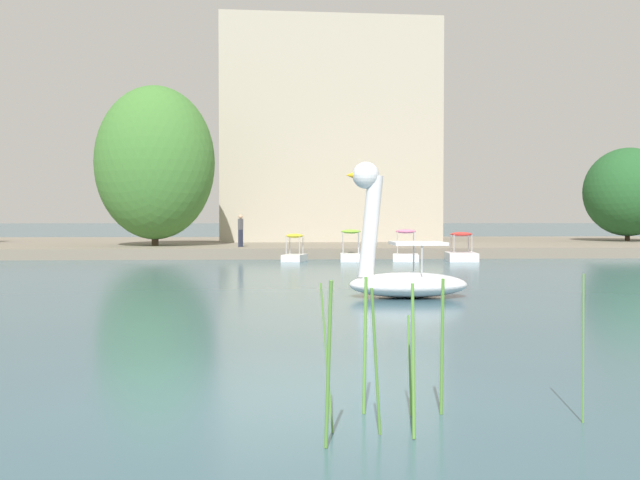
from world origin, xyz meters
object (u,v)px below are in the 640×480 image
(pedal_boat_pink, at_px, (406,252))
(pedal_boat_red, at_px, (461,252))
(pedal_boat_yellow, at_px, (295,253))
(pedal_boat_lime, at_px, (351,252))
(person_on_path, at_px, (241,229))
(tree_willow_near_path, at_px, (155,163))
(tree_willow_overhanging, at_px, (628,192))
(swan_boat, at_px, (401,268))

(pedal_boat_pink, distance_m, pedal_boat_red, 2.68)
(pedal_boat_yellow, relative_size, pedal_boat_red, 0.79)
(pedal_boat_yellow, xyz_separation_m, pedal_boat_lime, (2.66, -0.11, 0.05))
(person_on_path, bearing_deg, tree_willow_near_path, 158.28)
(tree_willow_overhanging, height_order, person_on_path, tree_willow_overhanging)
(pedal_boat_lime, height_order, person_on_path, person_on_path)
(tree_willow_near_path, bearing_deg, person_on_path, -21.72)
(pedal_boat_pink, height_order, tree_willow_overhanging, tree_willow_overhanging)
(pedal_boat_lime, xyz_separation_m, person_on_path, (-5.37, 3.93, 1.00))
(pedal_boat_yellow, height_order, person_on_path, person_on_path)
(swan_boat, height_order, tree_willow_near_path, tree_willow_near_path)
(swan_boat, height_order, pedal_boat_pink, swan_boat)
(pedal_boat_lime, distance_m, person_on_path, 6.73)
(pedal_boat_lime, xyz_separation_m, pedal_boat_red, (5.27, -0.15, -0.04))
(tree_willow_overhanging, bearing_deg, pedal_boat_lime, -147.56)
(tree_willow_near_path, distance_m, person_on_path, 6.20)
(swan_boat, relative_size, pedal_boat_red, 1.44)
(swan_boat, bearing_deg, pedal_boat_lime, 88.71)
(swan_boat, xyz_separation_m, tree_willow_near_path, (-9.71, 22.14, 4.28))
(tree_willow_overhanging, bearing_deg, swan_boat, -124.57)
(tree_willow_near_path, bearing_deg, pedal_boat_red, -21.19)
(pedal_boat_pink, relative_size, person_on_path, 1.21)
(pedal_boat_lime, height_order, tree_willow_near_path, tree_willow_near_path)
(pedal_boat_red, bearing_deg, pedal_boat_pink, 179.85)
(pedal_boat_yellow, xyz_separation_m, tree_willow_near_path, (-7.41, 5.69, 4.63))
(pedal_boat_pink, bearing_deg, pedal_boat_yellow, 177.25)
(tree_willow_overhanging, bearing_deg, pedal_boat_yellow, -151.03)
(tree_willow_overhanging, xyz_separation_m, person_on_path, (-24.76, -8.39, -2.28))
(pedal_boat_red, distance_m, tree_willow_near_path, 17.10)
(pedal_boat_red, relative_size, tree_willow_near_path, 0.28)
(pedal_boat_yellow, bearing_deg, person_on_path, 125.36)
(pedal_boat_yellow, relative_size, pedal_boat_lime, 0.96)
(pedal_boat_pink, xyz_separation_m, person_on_path, (-7.97, 4.07, 1.02))
(pedal_boat_lime, bearing_deg, pedal_boat_pink, -3.14)
(pedal_boat_red, bearing_deg, pedal_boat_lime, 178.38)
(swan_boat, relative_size, tree_willow_overhanging, 0.55)
(pedal_boat_red, bearing_deg, pedal_boat_yellow, 178.13)
(pedal_boat_pink, bearing_deg, tree_willow_near_path, 154.87)
(pedal_boat_lime, distance_m, tree_willow_near_path, 12.50)
(swan_boat, relative_size, tree_willow_near_path, 0.40)
(pedal_boat_pink, relative_size, tree_willow_near_path, 0.24)
(swan_boat, bearing_deg, person_on_path, 103.87)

